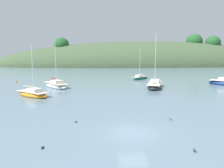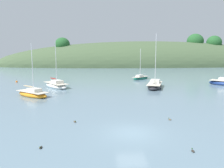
% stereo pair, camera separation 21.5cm
% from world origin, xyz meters
% --- Properties ---
extents(ground_plane, '(400.00, 400.00, 0.00)m').
position_xyz_m(ground_plane, '(0.00, 0.00, 0.00)').
color(ground_plane, slate).
extents(far_shoreline_hill, '(150.00, 36.00, 27.24)m').
position_xyz_m(far_shoreline_hill, '(25.06, 90.23, 0.09)').
color(far_shoreline_hill, '#425638').
rests_on(far_shoreline_hill, ground).
extents(sailboat_yellow_far, '(6.13, 5.65, 8.14)m').
position_xyz_m(sailboat_yellow_far, '(-12.34, 16.34, 0.39)').
color(sailboat_yellow_far, orange).
rests_on(sailboat_yellow_far, ground).
extents(sailboat_grey_yawl, '(5.04, 7.91, 10.28)m').
position_xyz_m(sailboat_grey_yawl, '(8.21, 22.58, 0.44)').
color(sailboat_grey_yawl, '#232328').
rests_on(sailboat_grey_yawl, ground).
extents(sailboat_red_portside, '(6.01, 7.21, 8.97)m').
position_xyz_m(sailboat_red_portside, '(-10.23, 24.70, 0.43)').
color(sailboat_red_portside, white).
rests_on(sailboat_red_portside, ground).
extents(sailboat_cream_ketch, '(5.13, 4.76, 7.57)m').
position_xyz_m(sailboat_cream_ketch, '(8.37, 35.90, 0.34)').
color(sailboat_cream_ketch, '#196B56').
rests_on(sailboat_cream_ketch, ground).
extents(mooring_buoy_inner, '(0.44, 0.44, 0.54)m').
position_xyz_m(mooring_buoy_inner, '(-20.19, 32.82, 0.12)').
color(mooring_buoy_inner, orange).
rests_on(mooring_buoy_inner, ground).
extents(duck_lone_right, '(0.31, 0.41, 0.24)m').
position_xyz_m(duck_lone_right, '(4.32, 3.14, 0.05)').
color(duck_lone_right, brown).
rests_on(duck_lone_right, ground).
extents(duck_lone_left, '(0.32, 0.40, 0.24)m').
position_xyz_m(duck_lone_left, '(-4.95, 3.18, 0.05)').
color(duck_lone_left, '#473828').
rests_on(duck_lone_left, ground).
extents(duck_straggler, '(0.20, 0.43, 0.24)m').
position_xyz_m(duck_straggler, '(3.49, -3.84, 0.05)').
color(duck_straggler, '#2D2823').
rests_on(duck_straggler, ground).
extents(duck_lead, '(0.22, 0.43, 0.24)m').
position_xyz_m(duck_lead, '(-6.83, -2.45, 0.05)').
color(duck_lead, '#2D2823').
rests_on(duck_lead, ground).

